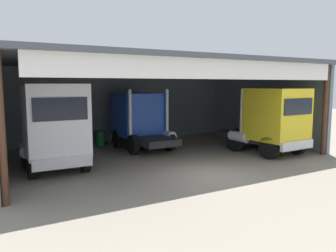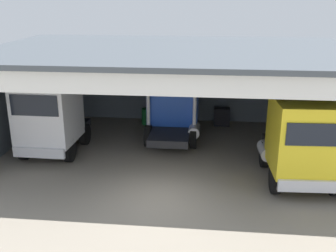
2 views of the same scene
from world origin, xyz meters
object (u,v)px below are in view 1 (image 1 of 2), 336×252
Objects in this scene: truck_white_center_bay at (54,126)px; oil_drum at (100,138)px; tool_cart at (161,132)px; truck_yellow_center_left_bay at (272,119)px; truck_blue_left_bay at (140,119)px.

oil_drum is at bearing -125.19° from truck_white_center_bay.
oil_drum is 0.91× the size of tool_cart.
truck_yellow_center_left_bay reaches higher than tool_cart.
truck_blue_left_bay reaches higher than tool_cart.
oil_drum is 4.33m from tool_cart.
oil_drum is at bearing 130.64° from truck_blue_left_bay.
truck_white_center_bay reaches higher than truck_yellow_center_left_bay.
tool_cart is (8.00, 5.26, -1.49)m from truck_white_center_bay.
tool_cart reaches higher than oil_drum.
truck_blue_left_bay is 2.99m from oil_drum.
truck_white_center_bay reaches higher than truck_blue_left_bay.
truck_blue_left_bay is 4.75× the size of tool_cart.
truck_blue_left_bay reaches higher than oil_drum.
truck_yellow_center_left_bay is at bearing 170.59° from truck_white_center_bay.
tool_cart is at bearing 41.63° from truck_blue_left_bay.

